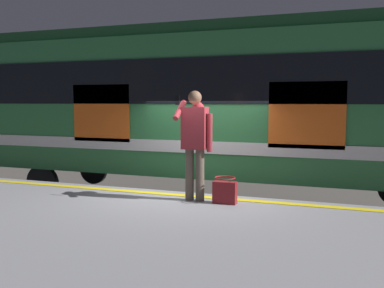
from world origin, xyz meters
TOP-DOWN VIEW (x-y plane):
  - ground_plane at (0.00, 0.00)m, footprint 24.63×24.63m
  - platform at (0.00, 2.54)m, footprint 13.45×5.09m
  - safety_line at (0.00, 0.30)m, footprint 13.18×0.16m
  - track_rail_near at (0.00, -1.49)m, footprint 17.48×0.08m
  - track_rail_far at (0.00, -2.93)m, footprint 17.48×0.08m
  - train_carriage at (0.20, -2.20)m, footprint 12.04×2.75m
  - passenger at (-0.29, 0.56)m, footprint 0.57×0.55m
  - handbag at (-0.80, 0.60)m, footprint 0.37×0.34m

SIDE VIEW (x-z plane):
  - ground_plane at x=0.00m, z-range 0.00..0.00m
  - track_rail_near at x=0.00m, z-range 0.00..0.16m
  - track_rail_far at x=0.00m, z-range 0.00..0.16m
  - platform at x=0.00m, z-range 0.00..0.88m
  - safety_line at x=0.00m, z-range 0.88..0.88m
  - handbag at x=-0.80m, z-range 0.86..1.28m
  - passenger at x=-0.29m, z-range 1.04..2.82m
  - train_carriage at x=0.20m, z-range 0.54..4.44m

